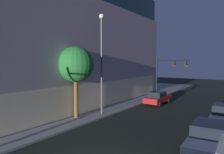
{
  "coord_description": "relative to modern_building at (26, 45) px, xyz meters",
  "views": [
    {
      "loc": [
        -7.47,
        -5.81,
        5.06
      ],
      "look_at": [
        9.71,
        5.78,
        3.6
      ],
      "focal_mm": 34.72,
      "sensor_mm": 36.0,
      "label": 1
    }
  ],
  "objects": [
    {
      "name": "modern_building",
      "position": [
        0.0,
        0.0,
        0.0
      ],
      "size": [
        31.54,
        24.47,
        14.65
      ],
      "color": "#4C4C51",
      "rests_on": "ground"
    },
    {
      "name": "traffic_light_far_corner",
      "position": [
        11.62,
        -15.5,
        -3.17
      ],
      "size": [
        0.44,
        4.62,
        5.57
      ],
      "color": "black",
      "rests_on": "sidewalk_corner"
    },
    {
      "name": "street_lamp_sidewalk",
      "position": [
        -1.49,
        -13.65,
        -1.39
      ],
      "size": [
        0.44,
        0.44,
        9.29
      ],
      "color": "#4F4F4F",
      "rests_on": "sidewalk_corner"
    },
    {
      "name": "sidewalk_tree",
      "position": [
        -3.79,
        -12.56,
        -2.46
      ],
      "size": [
        3.16,
        3.16,
        6.27
      ],
      "color": "brown",
      "rests_on": "sidewalk_corner"
    },
    {
      "name": "car_silver",
      "position": [
        -5.08,
        -23.64,
        -6.4
      ],
      "size": [
        4.69,
        2.24,
        1.67
      ],
      "color": "#B7BABF",
      "rests_on": "ground"
    },
    {
      "name": "car_red",
      "position": [
        6.62,
        -15.95,
        -6.49
      ],
      "size": [
        4.56,
        2.07,
        1.52
      ],
      "color": "maroon",
      "rests_on": "ground"
    }
  ]
}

